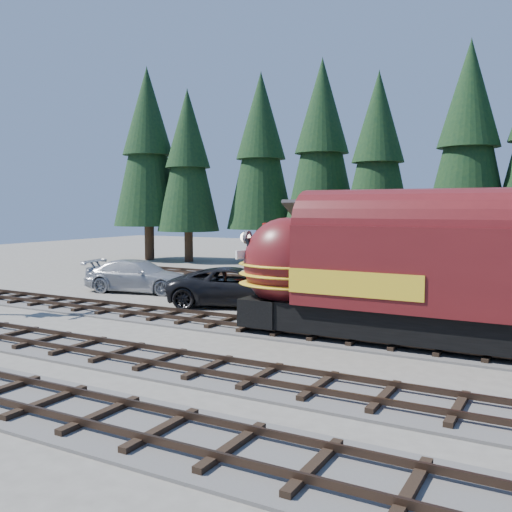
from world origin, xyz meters
The scene contains 7 objects.
ground centered at (0.00, 0.00, 0.00)m, with size 120.00×120.00×0.00m, color #6B665B.
track_spur centered at (-10.00, 18.00, 0.06)m, with size 32.00×3.20×0.33m.
depot centered at (0.00, 10.50, 2.96)m, with size 12.80×7.00×5.30m.
locomotive centered at (0.99, 4.00, 2.47)m, with size 15.49×3.08×4.21m.
caboose centered at (-8.00, 18.00, 2.33)m, with size 8.89×2.58×4.62m.
pickup_truck_a centered at (-9.33, 8.25, 0.96)m, with size 3.19×6.92×1.92m, color black.
pickup_truck_b centered at (-16.71, 9.44, 0.93)m, with size 2.60×6.40×1.86m, color #ADAFB5.
Camera 1 is at (5.23, -15.99, 4.98)m, focal length 40.00 mm.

